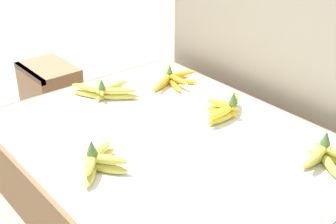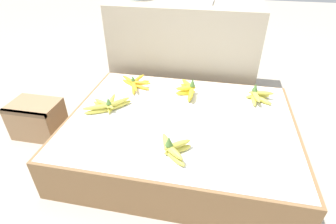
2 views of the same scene
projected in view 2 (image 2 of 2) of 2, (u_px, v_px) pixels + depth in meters
ground_plane at (180, 151)px, 1.63m from camera, size 10.00×10.00×0.00m
display_platform at (180, 135)px, 1.56m from camera, size 1.27×0.99×0.25m
back_vendor_table at (184, 49)px, 2.11m from camera, size 1.13×0.46×0.71m
wooden_crate at (37, 119)px, 1.71m from camera, size 0.31×0.22×0.23m
banana_bunch_front_midleft at (172, 148)px, 1.22m from camera, size 0.16×0.20×0.11m
banana_bunch_middle_left at (108, 105)px, 1.55m from camera, size 0.25×0.22×0.09m
banana_bunch_back_left at (135, 83)px, 1.79m from camera, size 0.24×0.26×0.08m
banana_bunch_back_midleft at (188, 90)px, 1.69m from camera, size 0.13×0.24×0.11m
banana_bunch_back_midright at (258, 96)px, 1.63m from camera, size 0.17×0.16×0.11m
foam_tray_white at (197, 1)px, 1.90m from camera, size 0.23×0.20×0.02m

